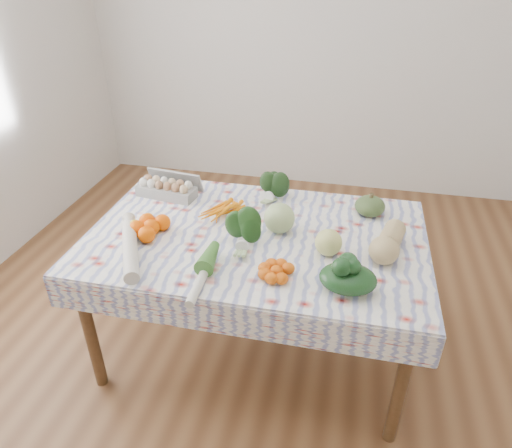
% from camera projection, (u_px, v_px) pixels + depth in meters
% --- Properties ---
extents(ground, '(4.50, 4.50, 0.00)m').
position_uv_depth(ground, '(256.00, 344.00, 2.66)').
color(ground, brown).
rests_on(ground, ground).
extents(wall_back, '(4.00, 0.04, 2.80)m').
position_uv_depth(wall_back, '(314.00, 30.00, 3.82)').
color(wall_back, silver).
rests_on(wall_back, ground).
extents(dining_table, '(1.60, 1.00, 0.75)m').
position_uv_depth(dining_table, '(256.00, 248.00, 2.31)').
color(dining_table, brown).
rests_on(dining_table, ground).
extents(tablecloth, '(1.66, 1.06, 0.01)m').
position_uv_depth(tablecloth, '(256.00, 235.00, 2.27)').
color(tablecloth, white).
rests_on(tablecloth, dining_table).
extents(egg_carton, '(0.35, 0.18, 0.09)m').
position_uv_depth(egg_carton, '(166.00, 189.00, 2.59)').
color(egg_carton, '#999894').
rests_on(egg_carton, tablecloth).
extents(carrot_bunch, '(0.28, 0.26, 0.04)m').
position_uv_depth(carrot_bunch, '(223.00, 213.00, 2.41)').
color(carrot_bunch, orange).
rests_on(carrot_bunch, tablecloth).
extents(kale_bunch, '(0.19, 0.18, 0.14)m').
position_uv_depth(kale_bunch, '(273.00, 188.00, 2.55)').
color(kale_bunch, '#193415').
rests_on(kale_bunch, tablecloth).
extents(kabocha_squash, '(0.19, 0.19, 0.10)m').
position_uv_depth(kabocha_squash, '(370.00, 206.00, 2.41)').
color(kabocha_squash, '#41592C').
rests_on(kabocha_squash, tablecloth).
extents(cabbage, '(0.18, 0.18, 0.15)m').
position_uv_depth(cabbage, '(279.00, 218.00, 2.25)').
color(cabbage, '#9FB973').
rests_on(cabbage, tablecloth).
extents(butternut_squash, '(0.21, 0.32, 0.14)m').
position_uv_depth(butternut_squash, '(388.00, 240.00, 2.09)').
color(butternut_squash, tan).
rests_on(butternut_squash, tablecloth).
extents(orange_cluster, '(0.32, 0.32, 0.09)m').
position_uv_depth(orange_cluster, '(151.00, 227.00, 2.24)').
color(orange_cluster, '#FC5800').
rests_on(orange_cluster, tablecloth).
extents(broccoli, '(0.17, 0.17, 0.11)m').
position_uv_depth(broccoli, '(243.00, 237.00, 2.14)').
color(broccoli, '#1B4116').
rests_on(broccoli, tablecloth).
extents(mandarin_cluster, '(0.22, 0.22, 0.06)m').
position_uv_depth(mandarin_cluster, '(276.00, 270.00, 1.96)').
color(mandarin_cluster, '#E05B0B').
rests_on(mandarin_cluster, tablecloth).
extents(grapefruit, '(0.16, 0.16, 0.13)m').
position_uv_depth(grapefruit, '(328.00, 243.00, 2.09)').
color(grapefruit, '#CCD06F').
rests_on(grapefruit, tablecloth).
extents(spinach_bag, '(0.29, 0.27, 0.10)m').
position_uv_depth(spinach_bag, '(348.00, 279.00, 1.87)').
color(spinach_bag, black).
rests_on(spinach_bag, tablecloth).
extents(daikon, '(0.28, 0.45, 0.07)m').
position_uv_depth(daikon, '(130.00, 249.00, 2.09)').
color(daikon, beige).
rests_on(daikon, tablecloth).
extents(leek, '(0.06, 0.39, 0.04)m').
position_uv_depth(leek, '(203.00, 275.00, 1.94)').
color(leek, silver).
rests_on(leek, tablecloth).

